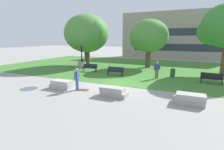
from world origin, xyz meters
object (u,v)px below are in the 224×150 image
park_bench_far_left (212,78)px  trash_bin (173,72)px  concrete_block_center (62,84)px  person_skateboarder (77,78)px  concrete_block_right (190,99)px  lamp_post_left (82,61)px  park_bench_near_left (90,67)px  skateboard (83,89)px  park_bench_near_right (115,71)px  concrete_block_left (114,92)px  person_bystander_near_lawn (157,69)px

park_bench_far_left → trash_bin: trash_bin is taller
concrete_block_center → trash_bin: size_ratio=1.88×
person_skateboarder → trash_bin: bearing=51.8°
concrete_block_right → lamp_post_left: bearing=147.5°
park_bench_near_left → skateboard: bearing=-62.7°
concrete_block_right → park_bench_near_left: bearing=148.8°
park_bench_near_right → lamp_post_left: (-6.04, 2.66, 0.45)m
concrete_block_left → lamp_post_left: lamp_post_left is taller
concrete_block_right → skateboard: size_ratio=1.76×
concrete_block_left → concrete_block_center: bearing=178.5°
park_bench_near_right → trash_bin: (5.68, 1.70, -0.04)m
park_bench_near_left → concrete_block_right: bearing=-31.2°
concrete_block_left → park_bench_far_left: (6.47, 6.71, 0.23)m
person_skateboarder → park_bench_near_right: bearing=85.0°
concrete_block_right → park_bench_near_right: (-7.38, 5.88, 0.23)m
concrete_block_left → concrete_block_right: 4.81m
concrete_block_center → concrete_block_right: bearing=2.4°
person_skateboarder → park_bench_far_left: person_skateboarder is taller
person_skateboarder → park_bench_near_left: bearing=114.2°
concrete_block_right → park_bench_near_right: size_ratio=1.00×
skateboard → concrete_block_center: bearing=-175.5°
park_bench_far_left → concrete_block_left: bearing=-134.0°
park_bench_near_left → park_bench_far_left: bearing=-2.3°
skateboard → park_bench_near_left: bearing=117.3°
park_bench_near_left → park_bench_far_left: 12.78m
lamp_post_left → trash_bin: bearing=-4.7°
concrete_block_left → person_skateboarder: (-3.14, 0.19, 0.66)m
park_bench_far_left → person_bystander_near_lawn: bearing=-179.6°
park_bench_near_right → trash_bin: trash_bin is taller
skateboard → concrete_block_right: bearing=1.9°
trash_bin → person_bystander_near_lawn: bearing=-134.1°
person_skateboarder → person_bystander_near_lawn: bearing=53.2°
trash_bin → park_bench_near_left: bearing=-174.7°
trash_bin → park_bench_far_left: bearing=-22.1°
person_skateboarder → lamp_post_left: (-5.50, 8.86, 0.02)m
concrete_block_left → concrete_block_right: bearing=6.1°
concrete_block_center → park_bench_near_right: park_bench_near_right is taller
lamp_post_left → trash_bin: (11.72, -0.96, -0.48)m
concrete_block_right → person_bystander_near_lawn: 6.93m
concrete_block_center → person_skateboarder: person_skateboarder is taller
park_bench_near_right → concrete_block_left: bearing=-67.9°
person_skateboarder → concrete_block_center: bearing=-177.2°
concrete_block_right → concrete_block_left: bearing=-173.9°
person_skateboarder → park_bench_near_right: (0.54, 6.20, -0.43)m
concrete_block_left → park_bench_near_right: 6.90m
skateboard → person_skateboarder: bearing=-170.0°
concrete_block_right → person_skateboarder: (-7.92, -0.32, 0.66)m
concrete_block_left → trash_bin: bearing=69.2°
concrete_block_right → lamp_post_left: lamp_post_left is taller
skateboard → park_bench_far_left: park_bench_far_left is taller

